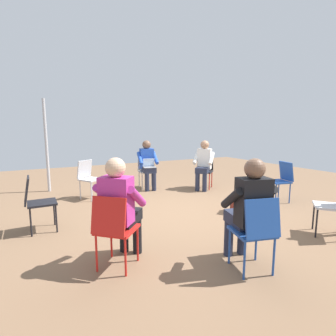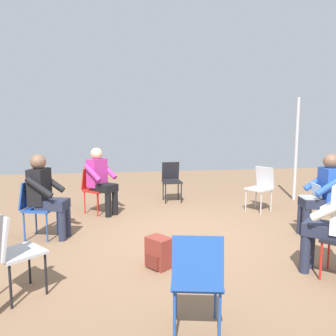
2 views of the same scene
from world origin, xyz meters
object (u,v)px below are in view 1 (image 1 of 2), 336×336
Objects in this scene: chair_northwest at (114,227)px; chair_south at (281,179)px; chair_east at (146,169)px; person_in_black at (248,206)px; backpack_near_laptop_user at (238,204)px; chair_west at (256,229)px; chair_northeast at (89,176)px; chair_southwest at (336,203)px; person_with_laptop at (148,162)px; person_in_white at (204,162)px; chair_north at (36,200)px; person_in_magenta at (120,205)px; chair_southeast at (205,169)px.

chair_south is at bearing 57.75° from chair_northwest.
person_in_black reaches higher than chair_east.
backpack_near_laptop_user is (-0.13, 1.30, -0.34)m from chair_south.
chair_west and chair_northeast have the same top height.
chair_east and chair_southwest have the same top height.
person_with_laptop reaches higher than chair_northwest.
chair_west is at bearing 136.40° from chair_south.
chair_southwest is 4.19m from person_with_laptop.
chair_east is at bearing 97.17° from person_in_black.
backpack_near_laptop_user is at bearing 66.74° from chair_west.
person_with_laptop is at bearing 104.37° from chair_northwest.
person_with_laptop is at bearing 18.60° from person_in_white.
person_in_white is at bearing 84.32° from chair_northwest.
chair_northwest is at bearing 164.34° from chair_west.
chair_north is 3.11m from chair_west.
person_in_magenta is (-1.47, -0.83, 0.20)m from chair_north.
chair_northeast is at bearing 24.17° from chair_east.
person_with_laptop is (3.43, -1.88, 0.20)m from chair_northwest.
person_with_laptop and person_in_black have the same top height.
chair_north is 1.00× the size of chair_southwest.
person_in_white is 3.44× the size of backpack_near_laptop_user.
chair_northeast is at bearing 38.72° from person_in_white.
backpack_near_laptop_user is at bearing 60.25° from person_in_magenta.
person_in_white is at bearing 105.92° from chair_north.
chair_south is at bearing 161.72° from person_in_white.
chair_northeast and chair_northwest have the same top height.
chair_west is 0.69× the size of person_in_white.
chair_northwest is at bearing 23.58° from chair_north.
person_in_magenta and person_in_white have the same top height.
backpack_near_laptop_user is (-2.54, -0.72, -0.53)m from person_with_laptop.
chair_northwest is at bearing 116.50° from chair_south.
chair_south is at bearing 82.22° from chair_north.
chair_northeast is at bearing 86.00° from chair_southwest.
chair_southeast is at bearing 159.81° from chair_east.
person_in_magenta is 3.99m from person_in_white.
chair_west is at bearing 12.65° from chair_northwest.
backpack_near_laptop_user is (0.89, -2.60, -0.34)m from chair_northwest.
person_in_black is at bearing 42.51° from chair_north.
chair_west and chair_northwest have the same top height.
chair_south is at bearing 47.28° from person_in_black.
chair_northwest is at bearing 88.93° from person_in_white.
chair_west is 0.69× the size of person_in_magenta.
chair_southeast is (3.62, -1.95, 0.00)m from chair_west.
person_in_black reaches higher than chair_north.
chair_east is 1.00× the size of chair_southwest.
chair_south is 4.15m from chair_northeast.
chair_east is 4.07m from chair_northwest.
person_with_laptop reaches higher than chair_northeast.
chair_south is 0.69× the size of person_with_laptop.
person_in_magenta is at bearing 88.74° from chair_southeast.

